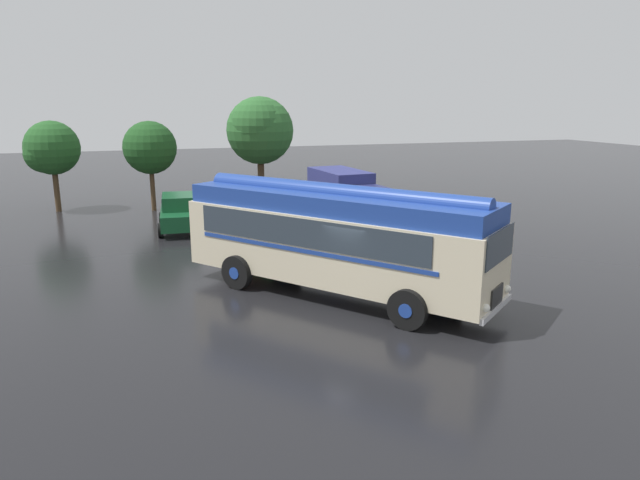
# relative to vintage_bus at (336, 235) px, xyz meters

# --- Properties ---
(ground_plane) EXTENTS (120.00, 120.00, 0.00)m
(ground_plane) POSITION_rel_vintage_bus_xyz_m (0.45, -0.95, -1.89)
(ground_plane) COLOR black
(vintage_bus) EXTENTS (8.11, 9.46, 3.49)m
(vintage_bus) POSITION_rel_vintage_bus_xyz_m (0.00, 0.00, 0.00)
(vintage_bus) COLOR beige
(vintage_bus) RESTS_ON ground
(car_near_left) EXTENTS (2.18, 4.31, 1.66)m
(car_near_left) POSITION_rel_vintage_bus_xyz_m (-3.82, 10.91, -1.05)
(car_near_left) COLOR #144C28
(car_near_left) RESTS_ON ground
(car_mid_left) EXTENTS (2.09, 4.27, 1.66)m
(car_mid_left) POSITION_rel_vintage_bus_xyz_m (-0.75, 11.16, -1.05)
(car_mid_left) COLOR maroon
(car_mid_left) RESTS_ON ground
(car_mid_right) EXTENTS (2.23, 4.33, 1.66)m
(car_mid_right) POSITION_rel_vintage_bus_xyz_m (1.67, 10.81, -1.05)
(car_mid_right) COLOR black
(car_mid_right) RESTS_ON ground
(box_van) EXTENTS (2.69, 5.91, 2.50)m
(box_van) POSITION_rel_vintage_bus_xyz_m (4.29, 10.46, -0.53)
(box_van) COLOR navy
(box_van) RESTS_ON ground
(tree_far_left) EXTENTS (2.89, 2.89, 4.90)m
(tree_far_left) POSITION_rel_vintage_bus_xyz_m (-9.90, 17.77, 1.48)
(tree_far_left) COLOR #4C3823
(tree_far_left) RESTS_ON ground
(tree_left_of_centre) EXTENTS (2.86, 2.86, 4.88)m
(tree_left_of_centre) POSITION_rel_vintage_bus_xyz_m (-4.77, 16.49, 1.55)
(tree_left_of_centre) COLOR #4C3823
(tree_left_of_centre) RESTS_ON ground
(tree_centre) EXTENTS (3.93, 3.94, 6.19)m
(tree_centre) POSITION_rel_vintage_bus_xyz_m (1.43, 17.32, 2.43)
(tree_centre) COLOR #4C3823
(tree_centre) RESTS_ON ground
(traffic_cone) EXTENTS (0.36, 0.36, 0.55)m
(traffic_cone) POSITION_rel_vintage_bus_xyz_m (3.36, -1.81, -1.62)
(traffic_cone) COLOR orange
(traffic_cone) RESTS_ON ground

